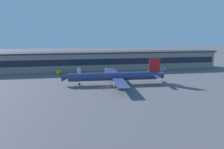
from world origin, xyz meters
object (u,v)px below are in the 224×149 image
(fuel_truck, at_px, (162,69))
(traffic_cone_2, at_px, (108,88))
(stair_truck, at_px, (109,70))
(traffic_cone_1, at_px, (139,89))
(airliner, at_px, (115,76))
(traffic_cone_0, at_px, (103,90))
(traffic_cone_3, at_px, (84,88))
(catering_truck, at_px, (79,71))
(crew_van, at_px, (59,72))

(fuel_truck, xyz_separation_m, traffic_cone_2, (-49.29, -43.52, -1.57))
(stair_truck, xyz_separation_m, traffic_cone_1, (8.99, -49.43, -1.68))
(fuel_truck, bearing_deg, airliner, -142.39)
(airliner, height_order, traffic_cone_2, airliner)
(fuel_truck, xyz_separation_m, traffic_cone_0, (-52.63, -46.39, -1.51))
(traffic_cone_0, bearing_deg, traffic_cone_3, 148.45)
(airliner, relative_size, traffic_cone_0, 82.04)
(catering_truck, relative_size, traffic_cone_1, 12.20)
(stair_truck, bearing_deg, airliner, -92.43)
(stair_truck, relative_size, traffic_cone_1, 10.69)
(stair_truck, distance_m, traffic_cone_3, 45.99)
(stair_truck, xyz_separation_m, traffic_cone_2, (-6.84, -44.48, -1.66))
(stair_truck, bearing_deg, traffic_cone_1, -79.69)
(catering_truck, distance_m, traffic_cone_0, 49.54)
(crew_van, xyz_separation_m, traffic_cone_3, (17.21, -43.64, -1.09))
(airliner, distance_m, traffic_cone_2, 11.89)
(airliner, bearing_deg, traffic_cone_2, -118.95)
(traffic_cone_2, bearing_deg, catering_truck, 108.96)
(stair_truck, distance_m, traffic_cone_0, 48.46)
(catering_truck, xyz_separation_m, traffic_cone_3, (2.76, -42.22, -1.93))
(fuel_truck, relative_size, traffic_cone_0, 11.97)
(stair_truck, xyz_separation_m, traffic_cone_0, (-10.18, -47.35, -1.61))
(fuel_truck, distance_m, traffic_cone_2, 65.77)
(airliner, height_order, traffic_cone_3, airliner)
(fuel_truck, xyz_separation_m, traffic_cone_3, (-62.03, -40.62, -1.52))
(traffic_cone_1, distance_m, traffic_cone_2, 16.58)
(stair_truck, relative_size, crew_van, 1.15)
(catering_truck, height_order, traffic_cone_1, catering_truck)
(catering_truck, bearing_deg, traffic_cone_0, -75.79)
(stair_truck, relative_size, catering_truck, 0.88)
(fuel_truck, distance_m, traffic_cone_1, 58.92)
(airliner, distance_m, traffic_cone_3, 19.80)
(traffic_cone_0, height_order, traffic_cone_1, traffic_cone_0)
(crew_van, distance_m, traffic_cone_2, 55.36)
(airliner, xyz_separation_m, catering_truck, (-20.86, 35.44, -2.36))
(airliner, relative_size, traffic_cone_2, 95.36)
(airliner, xyz_separation_m, traffic_cone_0, (-8.71, -12.55, -4.28))
(airliner, xyz_separation_m, traffic_cone_2, (-5.36, -9.69, -4.33))
(stair_truck, xyz_separation_m, catering_truck, (-22.34, 0.64, 0.31))
(stair_truck, height_order, traffic_cone_0, stair_truck)
(traffic_cone_0, bearing_deg, crew_van, 118.30)
(crew_van, bearing_deg, fuel_truck, -2.18)
(airliner, xyz_separation_m, fuel_truck, (43.93, 33.84, -2.77))
(traffic_cone_1, bearing_deg, fuel_truck, 55.39)
(fuel_truck, distance_m, traffic_cone_0, 70.17)
(traffic_cone_0, xyz_separation_m, traffic_cone_2, (3.35, 2.86, -0.05))
(crew_van, bearing_deg, traffic_cone_0, -61.70)
(fuel_truck, bearing_deg, traffic_cone_1, -124.61)
(catering_truck, relative_size, fuel_truck, 0.84)
(crew_van, relative_size, catering_truck, 0.76)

